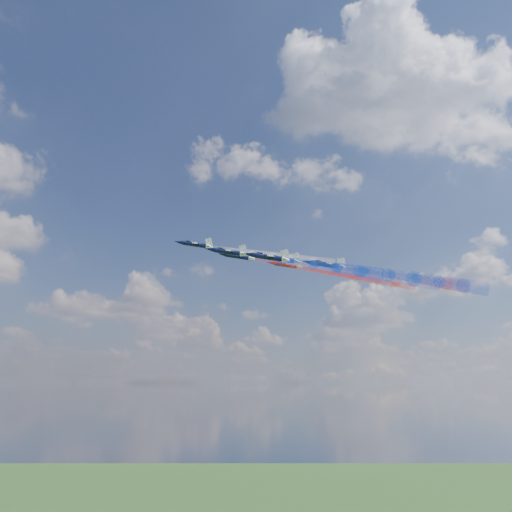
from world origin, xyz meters
TOP-DOWN VIEW (x-y plane):
  - jet_lead at (-26.11, -7.46)m, footprint 15.72×15.90m
  - trail_lead at (-8.77, -23.19)m, footprint 29.62×28.17m
  - jet_inner_left at (-26.13, -25.41)m, footprint 15.72×15.90m
  - trail_inner_left at (-8.79, -41.14)m, footprint 29.62×28.17m
  - jet_inner_right at (-10.76, -7.94)m, footprint 15.72×15.90m
  - trail_inner_right at (6.58, -23.67)m, footprint 29.62×28.17m
  - jet_outer_left at (-24.69, -41.74)m, footprint 15.72×15.90m
  - trail_outer_left at (-7.35, -57.47)m, footprint 29.62×28.17m
  - jet_center_third at (-8.05, -26.66)m, footprint 15.72×15.90m
  - trail_center_third at (9.29, -42.39)m, footprint 29.62×28.17m
  - jet_outer_right at (7.89, -9.18)m, footprint 15.72×15.90m
  - trail_outer_right at (25.22, -24.91)m, footprint 29.62×28.17m
  - jet_rear_left at (-5.87, -42.71)m, footprint 15.72×15.90m
  - trail_rear_left at (11.47, -58.44)m, footprint 29.62×28.17m
  - jet_rear_right at (9.20, -27.08)m, footprint 15.72×15.90m
  - trail_rear_right at (26.54, -42.81)m, footprint 29.62×28.17m

SIDE VIEW (x-z plane):
  - trail_outer_left at x=-7.35m, z-range 158.40..169.42m
  - trail_rear_left at x=11.47m, z-range 158.61..169.63m
  - jet_outer_left at x=-24.69m, z-range 164.56..171.51m
  - trail_center_third at x=9.29m, z-range 162.59..173.61m
  - trail_inner_left at x=-8.79m, z-range 162.60..173.62m
  - trail_rear_right at x=26.54m, z-range 162.64..173.66m
  - jet_rear_left at x=-5.87m, z-range 164.77..171.72m
  - trail_outer_right at x=25.22m, z-range 165.76..176.78m
  - trail_inner_right at x=6.58m, z-range 166.43..177.45m
  - jet_center_third at x=-8.05m, z-range 168.74..175.69m
  - jet_inner_left at x=-26.13m, z-range 168.75..175.70m
  - jet_rear_right at x=9.20m, z-range 168.80..175.74m
  - trail_lead at x=-8.77m, z-range 168.23..179.24m
  - jet_outer_right at x=7.89m, z-range 171.92..178.87m
  - jet_inner_right at x=-10.76m, z-range 172.58..179.53m
  - jet_lead at x=-26.11m, z-range 174.38..181.33m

